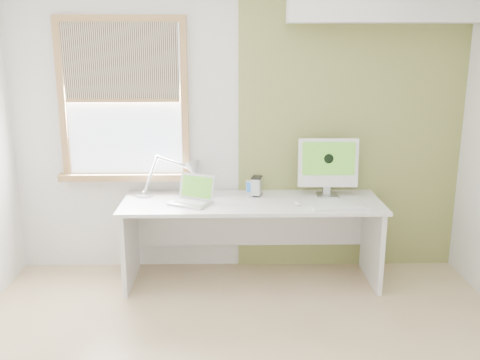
{
  "coord_description": "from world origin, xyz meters",
  "views": [
    {
      "loc": [
        -0.08,
        -2.92,
        2.02
      ],
      "look_at": [
        0.0,
        1.05,
        1.0
      ],
      "focal_mm": 39.67,
      "sensor_mm": 36.0,
      "label": 1
    }
  ],
  "objects_px": {
    "desk_lamp": "(184,173)",
    "laptop": "(193,196)",
    "desk": "(251,221)",
    "imac": "(328,164)",
    "external_drive": "(257,186)"
  },
  "relations": [
    {
      "from": "desk_lamp",
      "to": "laptop",
      "type": "xyz_separation_m",
      "value": [
        0.09,
        -0.28,
        -0.13
      ]
    },
    {
      "from": "external_drive",
      "to": "desk",
      "type": "bearing_deg",
      "value": -113.33
    },
    {
      "from": "laptop",
      "to": "imac",
      "type": "height_order",
      "value": "imac"
    },
    {
      "from": "desk_lamp",
      "to": "imac",
      "type": "bearing_deg",
      "value": -3.93
    },
    {
      "from": "external_drive",
      "to": "desk_lamp",
      "type": "bearing_deg",
      "value": 173.82
    },
    {
      "from": "laptop",
      "to": "imac",
      "type": "distance_m",
      "value": 1.2
    },
    {
      "from": "external_drive",
      "to": "imac",
      "type": "bearing_deg",
      "value": -1.58
    },
    {
      "from": "imac",
      "to": "external_drive",
      "type": "bearing_deg",
      "value": 178.42
    },
    {
      "from": "desk_lamp",
      "to": "laptop",
      "type": "distance_m",
      "value": 0.32
    },
    {
      "from": "laptop",
      "to": "imac",
      "type": "xyz_separation_m",
      "value": [
        1.16,
        0.2,
        0.23
      ]
    },
    {
      "from": "laptop",
      "to": "imac",
      "type": "bearing_deg",
      "value": 9.55
    },
    {
      "from": "desk",
      "to": "laptop",
      "type": "bearing_deg",
      "value": -168.95
    },
    {
      "from": "desk_lamp",
      "to": "laptop",
      "type": "bearing_deg",
      "value": -71.56
    },
    {
      "from": "desk",
      "to": "desk_lamp",
      "type": "relative_size",
      "value": 3.38
    },
    {
      "from": "desk",
      "to": "desk_lamp",
      "type": "bearing_deg",
      "value": 162.54
    }
  ]
}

